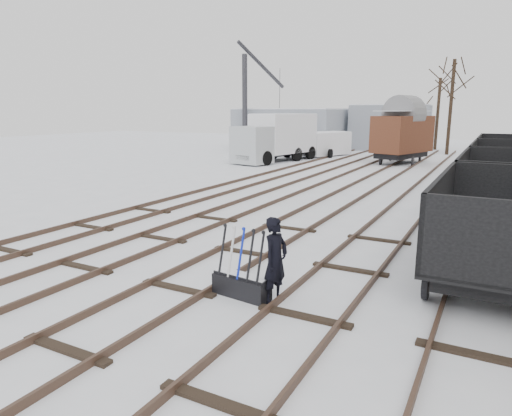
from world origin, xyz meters
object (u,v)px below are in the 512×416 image
Objects in this scene: freight_wagon_a at (490,241)px; crane at (246,123)px; ground_frame at (241,284)px; panel_van at (326,143)px; box_van_wagon at (403,133)px; lorry at (276,137)px; worker at (276,260)px.

freight_wagon_a is 35.36m from crane.
ground_frame is 0.29× the size of panel_van.
box_van_wagon reaches higher than ground_frame.
freight_wagon_a is 25.67m from lorry.
worker is 0.18× the size of crane.
panel_van is (-9.62, 30.08, 0.18)m from worker.
box_van_wagon reaches higher than freight_wagon_a.
box_van_wagon is (-1.90, 27.31, 1.97)m from ground_frame.
worker is 27.37m from box_van_wagon.
box_van_wagon is at bearing 15.68° from worker.
crane is at bearing 145.27° from lorry.
lorry reaches higher than panel_van.
crane reaches higher than lorry.
panel_van is 8.76m from crane.
box_van_wagon is (-2.65, 27.21, 1.36)m from worker.
ground_frame is at bearing -67.57° from box_van_wagon.
ground_frame is 35.86m from crane.
lorry is (-8.86, -3.12, -0.38)m from box_van_wagon.
box_van_wagon is 1.11× the size of panel_van.
ground_frame is 0.25× the size of freight_wagon_a.
freight_wagon_a is at bearing -41.20° from lorry.
box_van_wagon is at bearing 105.30° from freight_wagon_a.
worker is at bearing -65.99° from box_van_wagon.
lorry is at bearing -142.15° from box_van_wagon.
lorry is (-15.34, 20.56, 0.95)m from freight_wagon_a.
lorry is at bearing -23.25° from crane.
lorry is at bearing 35.66° from worker.
worker is 0.32× the size of box_van_wagon.
panel_van is (-6.96, 2.87, -1.18)m from box_van_wagon.
lorry is 1.63× the size of panel_van.
panel_van reaches higher than ground_frame.
box_van_wagon is 9.40m from lorry.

